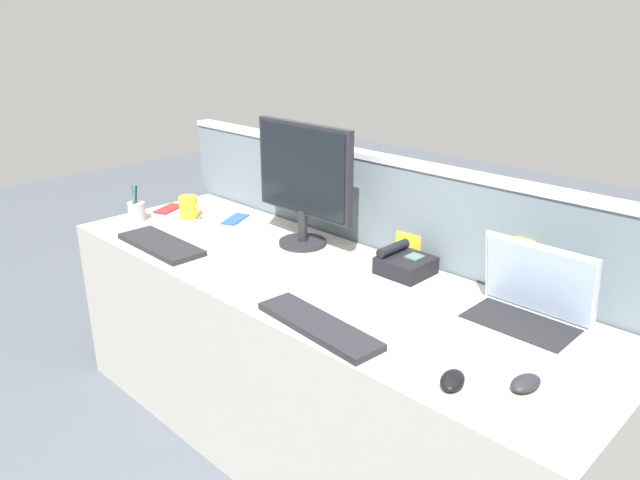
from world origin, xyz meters
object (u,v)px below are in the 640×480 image
Objects in this scene: keyboard_spare at (161,244)px; pen_cup at (137,211)px; laptop at (526,307)px; cell_phone_blue_case at (235,219)px; desktop_monitor at (303,177)px; computer_mouse_left_hand at (526,383)px; keyboard_main at (318,325)px; computer_mouse_right_hand at (452,380)px; coffee_mug at (189,207)px; desk_phone at (405,264)px; cell_phone_red_case at (169,209)px.

keyboard_spare is 0.39m from pen_cup.
cell_phone_blue_case is at bearing 179.63° from laptop.
desktop_monitor is 5.01× the size of computer_mouse_left_hand.
laptop is at bearing 50.78° from keyboard_main.
computer_mouse_right_hand reaches higher than keyboard_spare.
coffee_mug is (-1.18, 0.33, 0.04)m from keyboard_main.
desk_phone is at bearing 117.79° from computer_mouse_right_hand.
computer_mouse_right_hand is 1.00× the size of computer_mouse_left_hand.
coffee_mug is (-1.78, 0.19, 0.04)m from computer_mouse_left_hand.
laptop is 3.58× the size of computer_mouse_right_hand.
keyboard_spare is at bearing -51.58° from coffee_mug.
desk_phone is at bearing 5.81° from desktop_monitor.
desktop_monitor is 1.13m from computer_mouse_right_hand.
keyboard_main is at bearing 164.50° from computer_mouse_right_hand.
pen_cup is at bearing 178.38° from keyboard_main.
desk_phone is 0.39× the size of keyboard_main.
computer_mouse_left_hand is at bearing -6.03° from coffee_mug.
keyboard_main is (0.07, -0.52, -0.03)m from desk_phone.
keyboard_main reaches higher than cell_phone_blue_case.
desktop_monitor is at bearing -24.02° from cell_phone_blue_case.
computer_mouse_left_hand is (0.14, 0.12, 0.00)m from computer_mouse_right_hand.
pen_cup is 0.24m from coffee_mug.
keyboard_main is 0.61m from computer_mouse_left_hand.
desk_phone is 1.75× the size of computer_mouse_left_hand.
cell_phone_blue_case is at bearing 159.68° from keyboard_main.
keyboard_spare is 0.38m from coffee_mug.
pen_cup is (-1.78, 0.12, 0.03)m from computer_mouse_right_hand.
desktop_monitor reaches higher than cell_phone_red_case.
keyboard_main is (-0.44, -0.46, -0.05)m from laptop.
cell_phone_blue_case is (-1.46, 0.44, -0.01)m from computer_mouse_right_hand.
computer_mouse_right_hand is 0.65× the size of cell_phone_red_case.
coffee_mug reaches higher than cell_phone_red_case.
computer_mouse_right_hand is at bearing -41.90° from cell_phone_blue_case.
cell_phone_red_case is (-1.29, -0.19, -0.03)m from desk_phone.
computer_mouse_left_hand is 1.96m from cell_phone_red_case.
cell_phone_red_case is (-0.81, -0.14, -0.28)m from desktop_monitor.
keyboard_spare is at bearing -58.20° from cell_phone_red_case.
laptop is 0.79× the size of keyboard_main.
pen_cup is at bearing -163.14° from desk_phone.
pen_cup is (-0.77, -0.33, -0.24)m from desktop_monitor.
keyboard_main is 2.61× the size of pen_cup.
cell_phone_blue_case is at bearing -178.84° from desktop_monitor.
desktop_monitor is 2.86× the size of desk_phone.
desk_phone is 0.77m from computer_mouse_left_hand.
keyboard_main and keyboard_spare have the same top height.
computer_mouse_right_hand is at bearing -10.63° from coffee_mug.
keyboard_spare is 0.43m from cell_phone_blue_case.
computer_mouse_right_hand and computer_mouse_left_hand have the same top height.
laptop is 0.63m from keyboard_main.
keyboard_spare is 4.34× the size of computer_mouse_right_hand.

